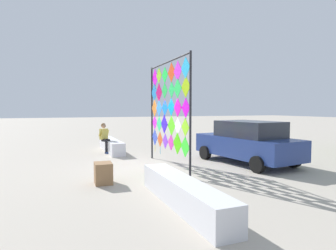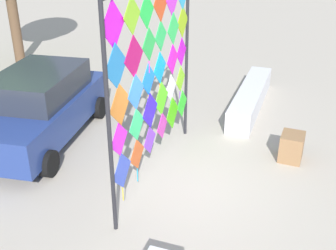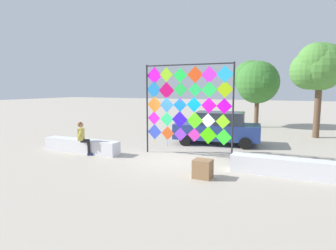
% 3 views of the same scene
% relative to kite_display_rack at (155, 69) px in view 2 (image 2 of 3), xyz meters
% --- Properties ---
extents(ground, '(120.00, 120.00, 0.00)m').
position_rel_kite_display_rack_xyz_m(ground, '(-0.26, -0.67, -2.27)').
color(ground, '#ADA393').
extents(plaza_ledge_right, '(3.76, 0.61, 0.59)m').
position_rel_kite_display_rack_xyz_m(plaza_ledge_right, '(4.04, -1.24, -1.97)').
color(plaza_ledge_right, silver).
rests_on(plaza_ledge_right, ground).
extents(kite_display_rack, '(3.86, 0.11, 3.86)m').
position_rel_kite_display_rack_xyz_m(kite_display_rack, '(0.00, 0.00, 0.00)').
color(kite_display_rack, '#232328').
rests_on(kite_display_rack, ground).
extents(parked_car, '(4.46, 2.48, 1.65)m').
position_rel_kite_display_rack_xyz_m(parked_car, '(0.52, 3.13, -1.43)').
color(parked_car, navy).
rests_on(parked_car, ground).
extents(cardboard_box_large, '(0.59, 0.50, 0.60)m').
position_rel_kite_display_rack_xyz_m(cardboard_box_large, '(1.51, -2.57, -1.96)').
color(cardboard_box_large, olive).
rests_on(cardboard_box_large, ground).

